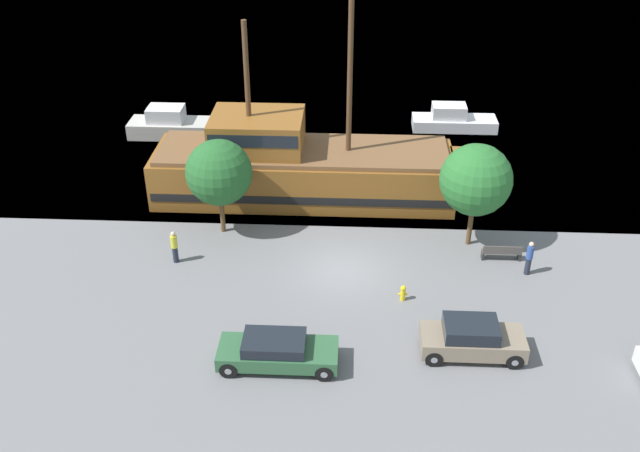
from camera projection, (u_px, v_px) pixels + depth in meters
name	position (u px, v px, depth m)	size (l,w,h in m)	color
ground_plane	(343.00, 270.00, 34.04)	(160.00, 160.00, 0.00)	slate
water_surface	(353.00, 23.00, 71.76)	(80.00, 80.00, 0.00)	#33566B
pirate_ship	(300.00, 167.00, 39.59)	(17.83, 4.83, 11.10)	brown
moored_boat_dockside	(453.00, 120.00, 48.36)	(5.65, 1.91, 1.71)	silver
moored_boat_outer	(172.00, 125.00, 47.33)	(5.85, 2.13, 1.99)	#B7B2A8
parked_car_curb_front	(472.00, 339.00, 28.47)	(4.14, 1.80, 1.56)	#7F705B
parked_car_curb_mid	(277.00, 351.00, 27.96)	(4.71, 1.84, 1.33)	#2D5B38
fire_hydrant	(403.00, 292.00, 31.77)	(0.42, 0.25, 0.76)	yellow
bench_promenade_east	(502.00, 252.00, 34.53)	(1.89, 0.45, 0.85)	#4C4742
pedestrian_walking_near	(529.00, 258.00, 33.30)	(0.32, 0.32, 1.76)	#232838
pedestrian_walking_far	(175.00, 247.00, 34.19)	(0.32, 0.32, 1.69)	#232838
tree_row_east	(219.00, 173.00, 35.38)	(3.34, 3.34, 5.06)	brown
tree_row_mideast	(476.00, 180.00, 34.21)	(3.51, 3.51, 5.37)	brown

